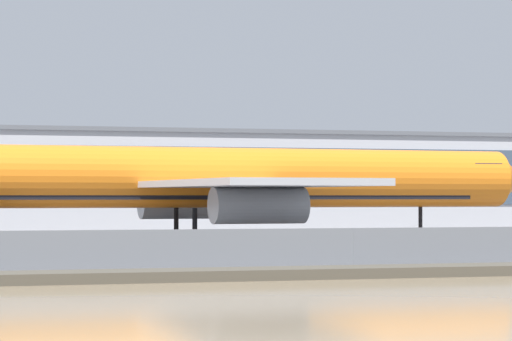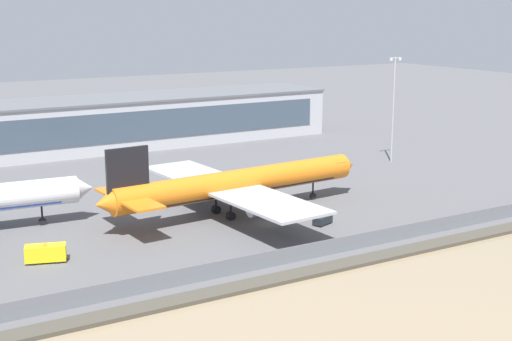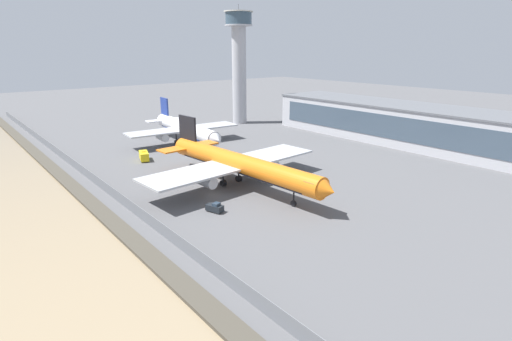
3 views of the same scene
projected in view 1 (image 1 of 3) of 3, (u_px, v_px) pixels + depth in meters
ground_plane at (265, 256)px, 78.00m from camera, size 500.00×500.00×0.00m
shoreline_seawall at (385, 271)px, 58.31m from camera, size 320.00×3.00×0.50m
perimeter_fence at (352, 250)px, 62.65m from camera, size 280.00×0.10×2.22m
cargo_jet_orange at (216, 180)px, 85.18m from camera, size 49.06×42.66×13.11m
baggage_tug at (399, 245)px, 76.20m from camera, size 3.55×2.56×1.80m
terminal_building at (127, 179)px, 150.05m from camera, size 104.10×20.86×11.89m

